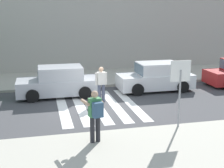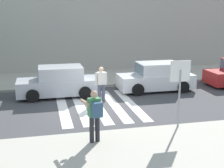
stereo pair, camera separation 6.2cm
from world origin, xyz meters
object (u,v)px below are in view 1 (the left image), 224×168
parked_car_silver (59,82)px  parked_car_white (156,77)px  stop_sign (180,79)px  pedestrian_crossing (101,82)px  photographer_with_backpack (95,112)px

parked_car_silver → parked_car_white: bearing=-0.0°
stop_sign → parked_car_silver: (-3.97, 5.72, -1.21)m
stop_sign → pedestrian_crossing: 4.74m
parked_car_silver → photographer_with_backpack: bearing=-83.4°
pedestrian_crossing → parked_car_white: bearing=24.9°
parked_car_white → parked_car_silver: bearing=180.0°
photographer_with_backpack → parked_car_silver: (-0.75, 6.41, -0.44)m
pedestrian_crossing → parked_car_silver: 2.49m
parked_car_white → photographer_with_backpack: bearing=-125.3°
stop_sign → photographer_with_backpack: (-3.22, -0.69, -0.77)m
parked_car_silver → parked_car_white: same height
pedestrian_crossing → parked_car_silver: (-1.92, 1.57, -0.25)m
stop_sign → parked_car_silver: size_ratio=0.60×
stop_sign → photographer_with_backpack: bearing=-168.0°
photographer_with_backpack → parked_car_silver: bearing=96.6°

